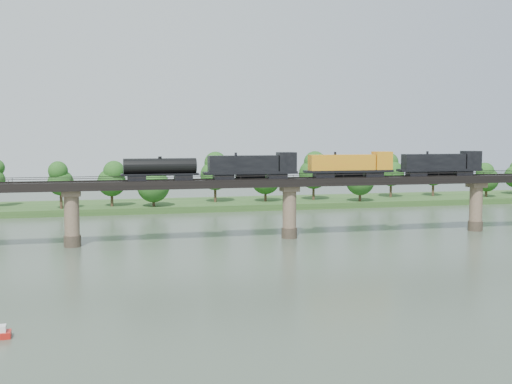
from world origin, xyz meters
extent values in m
plane|color=#354335|center=(0.00, 0.00, 0.00)|extent=(400.00, 400.00, 0.00)
cube|color=#284A1D|center=(0.00, 85.00, 0.80)|extent=(300.00, 24.00, 1.60)
cylinder|color=#473A2D|center=(-40.00, 30.00, 1.00)|extent=(3.00, 3.00, 2.00)
cylinder|color=#79614F|center=(-40.00, 30.00, 5.50)|extent=(2.60, 2.60, 9.00)
cube|color=#79614F|center=(-40.00, 30.00, 9.50)|extent=(3.20, 3.20, 1.00)
cylinder|color=#473A2D|center=(0.00, 30.00, 1.00)|extent=(3.00, 3.00, 2.00)
cylinder|color=#79614F|center=(0.00, 30.00, 5.50)|extent=(2.60, 2.60, 9.00)
cube|color=#79614F|center=(0.00, 30.00, 9.50)|extent=(3.20, 3.20, 1.00)
cylinder|color=#473A2D|center=(40.00, 30.00, 1.00)|extent=(3.00, 3.00, 2.00)
cylinder|color=#79614F|center=(40.00, 30.00, 5.50)|extent=(2.60, 2.60, 9.00)
cube|color=#79614F|center=(40.00, 30.00, 9.50)|extent=(3.20, 3.20, 1.00)
cube|color=black|center=(0.00, 30.00, 10.75)|extent=(220.00, 5.00, 1.50)
cube|color=black|center=(0.00, 29.25, 11.58)|extent=(220.00, 0.12, 0.16)
cube|color=black|center=(0.00, 30.75, 11.58)|extent=(220.00, 0.12, 0.16)
cube|color=black|center=(0.00, 27.60, 12.20)|extent=(220.00, 0.10, 0.10)
cube|color=black|center=(0.00, 32.40, 12.20)|extent=(220.00, 0.10, 0.10)
cube|color=black|center=(0.00, 27.60, 11.85)|extent=(0.08, 0.08, 0.70)
cube|color=black|center=(0.00, 32.40, 11.85)|extent=(0.08, 0.08, 0.70)
cylinder|color=#382619|center=(-44.43, 76.31, 3.35)|extent=(0.70, 0.70, 3.51)
sphere|color=#174714|center=(-44.43, 76.31, 8.03)|extent=(6.31, 6.31, 6.31)
sphere|color=#174714|center=(-44.43, 76.31, 10.96)|extent=(4.73, 4.73, 4.73)
cylinder|color=#382619|center=(-32.24, 78.84, 3.27)|extent=(0.70, 0.70, 3.34)
sphere|color=#174714|center=(-32.24, 78.84, 7.73)|extent=(7.18, 7.18, 7.18)
sphere|color=#174714|center=(-32.24, 78.84, 10.52)|extent=(5.39, 5.39, 5.39)
cylinder|color=#382619|center=(-22.01, 76.15, 3.01)|extent=(0.70, 0.70, 2.83)
sphere|color=#174714|center=(-22.01, 76.15, 6.78)|extent=(8.26, 8.26, 8.26)
sphere|color=#174714|center=(-22.01, 76.15, 9.14)|extent=(6.19, 6.19, 6.19)
cylinder|color=#382619|center=(-5.04, 82.68, 3.58)|extent=(0.70, 0.70, 3.96)
sphere|color=#174714|center=(-5.04, 82.68, 8.87)|extent=(8.07, 8.07, 8.07)
sphere|color=#174714|center=(-5.04, 82.68, 12.17)|extent=(6.05, 6.05, 6.05)
cylinder|color=#382619|center=(8.52, 81.14, 3.23)|extent=(0.70, 0.70, 3.27)
sphere|color=#174714|center=(8.52, 81.14, 7.59)|extent=(8.03, 8.03, 8.03)
sphere|color=#174714|center=(8.52, 81.14, 10.31)|extent=(6.02, 6.02, 6.02)
cylinder|color=#382619|center=(22.65, 82.31, 3.56)|extent=(0.70, 0.70, 3.92)
sphere|color=#174714|center=(22.65, 82.31, 8.79)|extent=(8.29, 8.29, 8.29)
sphere|color=#174714|center=(22.65, 82.31, 12.05)|extent=(6.21, 6.21, 6.21)
cylinder|color=#382619|center=(33.59, 75.35, 3.11)|extent=(0.70, 0.70, 3.02)
sphere|color=#174714|center=(33.59, 75.35, 7.15)|extent=(7.74, 7.74, 7.74)
sphere|color=#174714|center=(33.59, 75.35, 9.67)|extent=(5.80, 5.80, 5.80)
cylinder|color=#382619|center=(46.81, 84.03, 3.50)|extent=(0.70, 0.70, 3.80)
sphere|color=#174714|center=(46.81, 84.03, 8.56)|extent=(7.47, 7.47, 7.47)
sphere|color=#174714|center=(46.81, 84.03, 11.73)|extent=(5.60, 5.60, 5.60)
cylinder|color=#382619|center=(60.48, 84.26, 3.29)|extent=(0.70, 0.70, 3.38)
sphere|color=#174714|center=(60.48, 84.26, 7.80)|extent=(6.23, 6.23, 6.23)
sphere|color=#174714|center=(60.48, 84.26, 10.62)|extent=(4.67, 4.67, 4.67)
cylinder|color=#382619|center=(74.35, 78.39, 2.99)|extent=(0.70, 0.70, 2.77)
sphere|color=#174714|center=(74.35, 78.39, 6.68)|extent=(7.04, 7.04, 7.04)
sphere|color=#174714|center=(74.35, 78.39, 8.99)|extent=(5.28, 5.28, 5.28)
cube|color=black|center=(36.66, 30.00, 12.01)|extent=(3.73, 2.24, 1.03)
cube|color=black|center=(26.40, 30.00, 12.01)|extent=(3.73, 2.24, 1.03)
cube|color=black|center=(31.53, 30.00, 12.67)|extent=(17.72, 2.80, 0.47)
cube|color=black|center=(30.13, 30.00, 14.39)|extent=(13.06, 2.52, 2.98)
cube|color=black|center=(38.53, 30.00, 14.67)|extent=(3.36, 2.80, 3.54)
cylinder|color=black|center=(31.53, 30.00, 12.15)|extent=(5.60, 1.31, 1.31)
cube|color=black|center=(17.08, 30.00, 12.01)|extent=(3.73, 2.24, 1.03)
cube|color=black|center=(6.82, 30.00, 12.01)|extent=(3.73, 2.24, 1.03)
cube|color=black|center=(11.95, 30.00, 12.67)|extent=(17.72, 2.80, 0.47)
cube|color=orange|center=(10.55, 30.00, 14.39)|extent=(13.06, 2.52, 2.98)
cube|color=orange|center=(18.94, 30.00, 14.67)|extent=(3.36, 2.80, 3.54)
cylinder|color=black|center=(11.95, 30.00, 12.15)|extent=(5.60, 1.31, 1.31)
cube|color=black|center=(-2.51, 30.00, 12.01)|extent=(3.73, 2.24, 1.03)
cube|color=black|center=(-12.77, 30.00, 12.01)|extent=(3.73, 2.24, 1.03)
cube|color=black|center=(-7.64, 30.00, 12.67)|extent=(17.72, 2.80, 0.47)
cube|color=black|center=(-9.04, 30.00, 14.39)|extent=(13.06, 2.52, 2.98)
cube|color=black|center=(-0.65, 30.00, 14.67)|extent=(3.36, 2.80, 3.54)
cylinder|color=black|center=(-7.64, 30.00, 12.15)|extent=(5.60, 1.31, 1.31)
cube|color=black|center=(-20.23, 30.00, 12.01)|extent=(3.26, 2.05, 1.03)
cube|color=black|center=(-28.63, 30.00, 12.01)|extent=(3.26, 2.05, 1.03)
cube|color=black|center=(-24.43, 30.00, 12.62)|extent=(13.99, 2.24, 0.28)
cylinder|color=black|center=(-24.43, 30.00, 14.11)|extent=(13.06, 2.80, 2.80)
cylinder|color=black|center=(-24.43, 30.00, 15.60)|extent=(0.65, 0.65, 0.47)
cube|color=white|center=(-44.76, -21.32, 0.94)|extent=(1.13, 1.13, 0.62)
camera|label=1|loc=(-34.91, -86.53, 19.85)|focal=45.00mm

